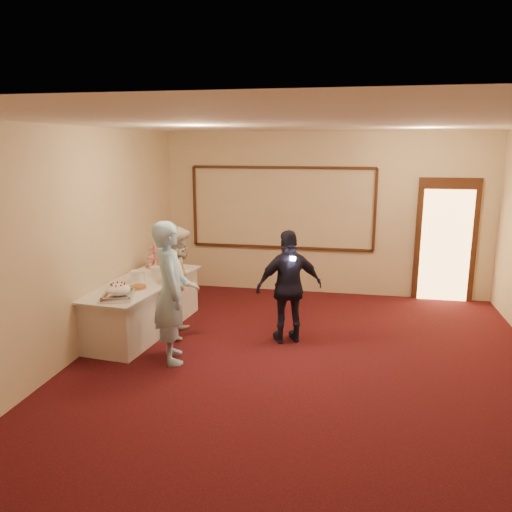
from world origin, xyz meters
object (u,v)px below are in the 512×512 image
(plate_stack_a, at_px, (138,276))
(guest, at_px, (289,287))
(cupcake_stand, at_px, (154,258))
(tart, at_px, (138,288))
(woman, at_px, (181,281))
(man, at_px, (171,292))
(pavlova_tray, at_px, (118,292))
(plate_stack_b, at_px, (156,271))
(buffet_table, at_px, (143,306))

(plate_stack_a, relative_size, guest, 0.13)
(cupcake_stand, distance_m, tart, 1.31)
(plate_stack_a, xyz_separation_m, woman, (0.65, 0.06, -0.05))
(man, bearing_deg, guest, -82.94)
(man, bearing_deg, plate_stack_a, 18.25)
(pavlova_tray, xyz_separation_m, tart, (0.08, 0.43, -0.06))
(plate_stack_b, xyz_separation_m, man, (0.72, -1.27, 0.08))
(buffet_table, xyz_separation_m, plate_stack_a, (-0.03, -0.04, 0.47))
(man, relative_size, guest, 1.14)
(pavlova_tray, distance_m, woman, 1.02)
(plate_stack_b, height_order, tart, plate_stack_b)
(man, height_order, woman, man)
(pavlova_tray, distance_m, plate_stack_a, 0.79)
(pavlova_tray, bearing_deg, plate_stack_b, 87.92)
(pavlova_tray, xyz_separation_m, guest, (2.17, 0.83, -0.05))
(cupcake_stand, relative_size, man, 0.23)
(buffet_table, height_order, cupcake_stand, cupcake_stand)
(plate_stack_b, height_order, guest, guest)
(plate_stack_a, bearing_deg, buffet_table, 53.30)
(tart, xyz_separation_m, woman, (0.49, 0.41, 0.01))
(tart, bearing_deg, cupcake_stand, 102.47)
(cupcake_stand, bearing_deg, man, -61.70)
(cupcake_stand, relative_size, guest, 0.26)
(tart, height_order, man, man)
(cupcake_stand, height_order, woman, woman)
(plate_stack_a, height_order, guest, guest)
(plate_stack_b, relative_size, tart, 0.69)
(buffet_table, distance_m, plate_stack_a, 0.47)
(buffet_table, relative_size, guest, 1.51)
(plate_stack_a, relative_size, man, 0.11)
(buffet_table, xyz_separation_m, cupcake_stand, (-0.16, 0.87, 0.53))
(pavlova_tray, relative_size, man, 0.31)
(pavlova_tray, relative_size, plate_stack_b, 3.21)
(pavlova_tray, height_order, cupcake_stand, cupcake_stand)
(woman, height_order, guest, guest)
(tart, distance_m, guest, 2.13)
(cupcake_stand, bearing_deg, buffet_table, -79.87)
(man, bearing_deg, buffet_table, 15.65)
(pavlova_tray, height_order, plate_stack_a, pavlova_tray)
(cupcake_stand, bearing_deg, tart, -77.53)
(plate_stack_a, bearing_deg, guest, 1.20)
(pavlova_tray, distance_m, man, 0.77)
(buffet_table, relative_size, man, 1.32)
(man, distance_m, woman, 0.95)
(pavlova_tray, bearing_deg, guest, 20.98)
(buffet_table, height_order, plate_stack_a, plate_stack_a)
(guest, bearing_deg, cupcake_stand, -43.59)
(cupcake_stand, height_order, guest, guest)
(plate_stack_b, bearing_deg, buffet_table, -103.36)
(woman, bearing_deg, tart, 124.27)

